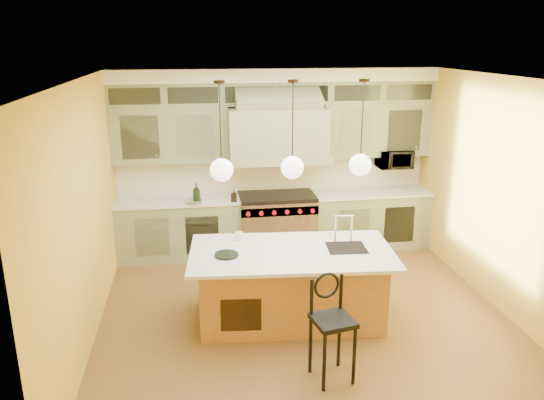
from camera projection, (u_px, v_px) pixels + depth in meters
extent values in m
plane|color=brown|center=(304.00, 315.00, 6.63)|extent=(5.00, 5.00, 0.00)
plane|color=white|center=(308.00, 79.00, 5.79)|extent=(5.00, 5.00, 0.00)
plane|color=gold|center=(274.00, 159.00, 8.57)|extent=(5.00, 0.00, 5.00)
plane|color=gold|center=(378.00, 307.00, 3.84)|extent=(5.00, 0.00, 5.00)
plane|color=gold|center=(85.00, 215.00, 5.85)|extent=(0.00, 5.00, 5.00)
plane|color=gold|center=(503.00, 196.00, 6.57)|extent=(0.00, 5.00, 5.00)
cube|color=gray|center=(179.00, 229.00, 8.34)|extent=(1.90, 0.65, 0.90)
cube|color=gray|center=(369.00, 220.00, 8.78)|extent=(1.90, 0.65, 0.90)
cube|color=white|center=(178.00, 201.00, 8.20)|extent=(1.90, 0.68, 0.04)
cube|color=white|center=(370.00, 192.00, 8.64)|extent=(1.90, 0.68, 0.04)
cube|color=silver|center=(274.00, 173.00, 8.62)|extent=(5.00, 0.04, 0.56)
cube|color=gray|center=(170.00, 135.00, 8.04)|extent=(1.75, 0.35, 0.85)
cube|color=gray|center=(375.00, 129.00, 8.50)|extent=(1.75, 0.35, 0.85)
cube|color=gray|center=(277.00, 132.00, 8.10)|extent=(1.50, 0.70, 0.75)
cube|color=gray|center=(277.00, 158.00, 8.21)|extent=(1.60, 0.76, 0.10)
cube|color=#333833|center=(275.00, 93.00, 8.09)|extent=(5.00, 0.35, 0.35)
cube|color=white|center=(276.00, 75.00, 8.00)|extent=(5.00, 0.47, 0.20)
cube|color=silver|center=(277.00, 225.00, 8.53)|extent=(1.20, 0.70, 0.90)
cube|color=black|center=(277.00, 196.00, 8.39)|extent=(1.20, 0.70, 0.06)
cube|color=silver|center=(280.00, 211.00, 8.13)|extent=(1.20, 0.06, 0.14)
cube|color=#9E6638|center=(291.00, 286.00, 6.44)|extent=(2.22, 1.19, 0.88)
cube|color=white|center=(292.00, 253.00, 6.26)|extent=(2.49, 1.46, 0.04)
cube|color=black|center=(346.00, 249.00, 6.35)|extent=(0.49, 0.45, 0.05)
cylinder|color=black|center=(324.00, 363.00, 5.12)|extent=(0.04, 0.04, 0.63)
cylinder|color=black|center=(354.00, 356.00, 5.23)|extent=(0.04, 0.04, 0.63)
cylinder|color=black|center=(310.00, 345.00, 5.42)|extent=(0.04, 0.04, 0.63)
cylinder|color=black|center=(339.00, 339.00, 5.52)|extent=(0.04, 0.04, 0.63)
cube|color=black|center=(333.00, 321.00, 5.23)|extent=(0.45, 0.45, 0.05)
torus|color=black|center=(327.00, 285.00, 5.28)|extent=(0.28, 0.09, 0.28)
imported|color=black|center=(394.00, 159.00, 8.62)|extent=(0.54, 0.37, 0.30)
imported|color=black|center=(197.00, 193.00, 7.95)|extent=(0.12, 0.12, 0.31)
imported|color=black|center=(234.00, 196.00, 8.05)|extent=(0.09, 0.10, 0.19)
imported|color=beige|center=(195.00, 201.00, 7.98)|extent=(0.29, 0.29, 0.06)
imported|color=white|center=(239.00, 236.00, 6.59)|extent=(0.11, 0.11, 0.10)
cylinder|color=#2D2319|center=(219.00, 82.00, 5.61)|extent=(0.12, 0.12, 0.03)
cylinder|color=#2D2319|center=(220.00, 124.00, 5.74)|extent=(0.02, 0.02, 0.93)
sphere|color=white|center=(222.00, 170.00, 5.89)|extent=(0.26, 0.26, 0.26)
cylinder|color=#2D2319|center=(293.00, 81.00, 5.73)|extent=(0.12, 0.12, 0.03)
cylinder|color=#2D2319|center=(293.00, 122.00, 5.86)|extent=(0.02, 0.02, 0.93)
sphere|color=white|center=(292.00, 167.00, 6.01)|extent=(0.26, 0.26, 0.26)
cylinder|color=#2D2319|center=(364.00, 80.00, 5.84)|extent=(0.12, 0.12, 0.03)
cylinder|color=#2D2319|center=(362.00, 121.00, 5.97)|extent=(0.02, 0.02, 0.93)
sphere|color=white|center=(360.00, 165.00, 6.12)|extent=(0.26, 0.26, 0.26)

